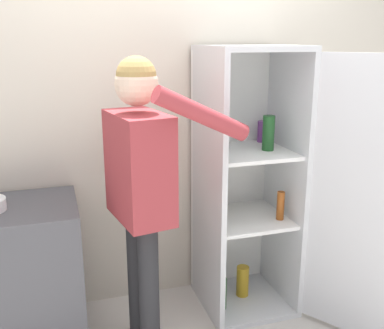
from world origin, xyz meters
name	(u,v)px	position (x,y,z in m)	size (l,w,h in m)	color
wall_back	(176,119)	(0.00, 0.98, 1.27)	(7.00, 0.06, 2.55)	beige
refrigerator	(267,186)	(0.49, 0.56, 0.87)	(0.95, 1.09, 1.76)	silver
person	(141,174)	(-0.37, 0.38, 1.09)	(0.73, 0.60, 1.72)	#262628
counter	(20,277)	(-1.07, 0.63, 0.44)	(0.71, 0.59, 0.88)	#4C4C51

